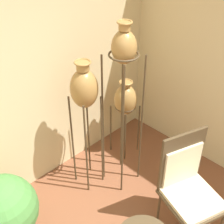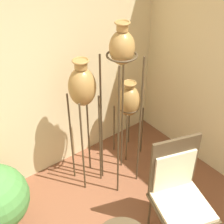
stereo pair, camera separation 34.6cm
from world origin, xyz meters
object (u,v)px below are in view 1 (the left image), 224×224
object	(u,v)px
vase_stand_medium	(84,91)
chair	(188,184)
potted_plant	(4,211)
vase_stand_tall	(124,56)
vase_stand_short	(125,101)

from	to	relation	value
vase_stand_medium	chair	world-z (taller)	vase_stand_medium
potted_plant	vase_stand_tall	bearing A→B (deg)	-7.58
chair	vase_stand_tall	bearing A→B (deg)	107.23
vase_stand_tall	potted_plant	bearing A→B (deg)	172.42
vase_stand_medium	potted_plant	world-z (taller)	vase_stand_medium
potted_plant	chair	bearing A→B (deg)	-38.35
vase_stand_medium	potted_plant	bearing A→B (deg)	-177.21
vase_stand_tall	vase_stand_short	bearing A→B (deg)	39.08
vase_stand_medium	vase_stand_short	bearing A→B (deg)	6.39
vase_stand_short	chair	size ratio (longest dim) A/B	0.96
vase_stand_tall	potted_plant	distance (m)	1.82
vase_stand_tall	chair	distance (m)	1.35
vase_stand_medium	potted_plant	xyz separation A→B (m)	(-1.08, -0.05, -0.81)
vase_stand_tall	potted_plant	world-z (taller)	vase_stand_tall
vase_stand_short	chair	bearing A→B (deg)	-108.89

